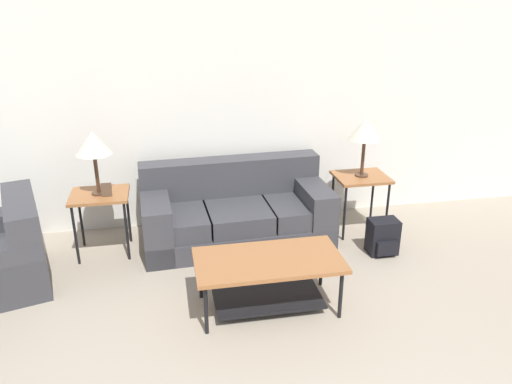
{
  "coord_description": "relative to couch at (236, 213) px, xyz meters",
  "views": [
    {
      "loc": [
        -0.99,
        -0.76,
        2.47
      ],
      "look_at": [
        -0.21,
        3.35,
        0.8
      ],
      "focal_mm": 35.0,
      "sensor_mm": 36.0,
      "label": 1
    }
  ],
  "objects": [
    {
      "name": "table_lamp_left",
      "position": [
        -1.36,
        -0.06,
        0.85
      ],
      "size": [
        0.34,
        0.34,
        0.63
      ],
      "color": "#472D1E",
      "rests_on": "side_table_left"
    },
    {
      "name": "couch",
      "position": [
        0.0,
        0.0,
        0.0
      ],
      "size": [
        1.99,
        0.99,
        0.82
      ],
      "color": "#38383D",
      "rests_on": "ground_plane"
    },
    {
      "name": "coffee_table",
      "position": [
        0.07,
        -1.31,
        0.05
      ],
      "size": [
        1.21,
        0.62,
        0.47
      ],
      "color": "#935B33",
      "rests_on": "ground_plane"
    },
    {
      "name": "table_lamp_right",
      "position": [
        1.36,
        -0.06,
        0.85
      ],
      "size": [
        0.34,
        0.34,
        0.63
      ],
      "color": "#472D1E",
      "rests_on": "side_table_right"
    },
    {
      "name": "side_table_left",
      "position": [
        -1.36,
        -0.06,
        0.28
      ],
      "size": [
        0.56,
        0.48,
        0.65
      ],
      "color": "#935B33",
      "rests_on": "ground_plane"
    },
    {
      "name": "picture_frame",
      "position": [
        -1.28,
        -0.13,
        0.42
      ],
      "size": [
        0.1,
        0.04,
        0.13
      ],
      "color": "#4C3828",
      "rests_on": "side_table_left"
    },
    {
      "name": "wall_back",
      "position": [
        0.29,
        0.55,
        1.0
      ],
      "size": [
        9.08,
        0.06,
        2.6
      ],
      "color": "silver",
      "rests_on": "ground_plane"
    },
    {
      "name": "side_table_right",
      "position": [
        1.36,
        -0.06,
        0.28
      ],
      "size": [
        0.56,
        0.48,
        0.65
      ],
      "color": "#935B33",
      "rests_on": "ground_plane"
    },
    {
      "name": "backpack",
      "position": [
        1.41,
        -0.6,
        -0.12
      ],
      "size": [
        0.29,
        0.28,
        0.36
      ],
      "color": "black",
      "rests_on": "ground_plane"
    }
  ]
}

